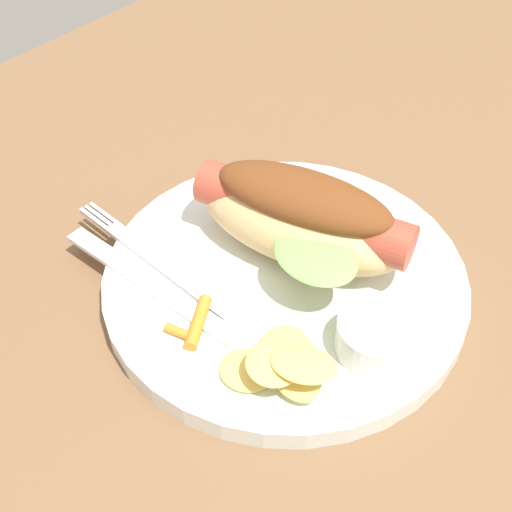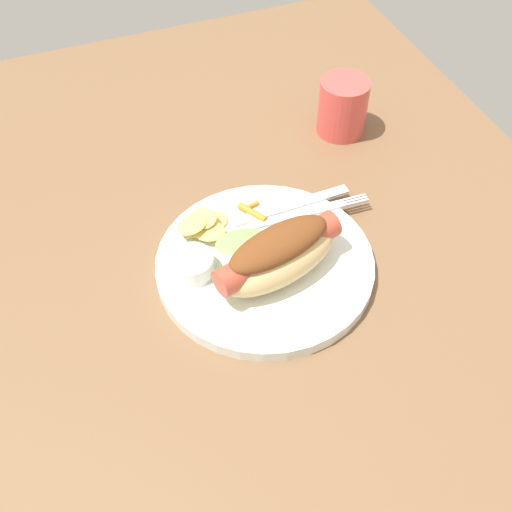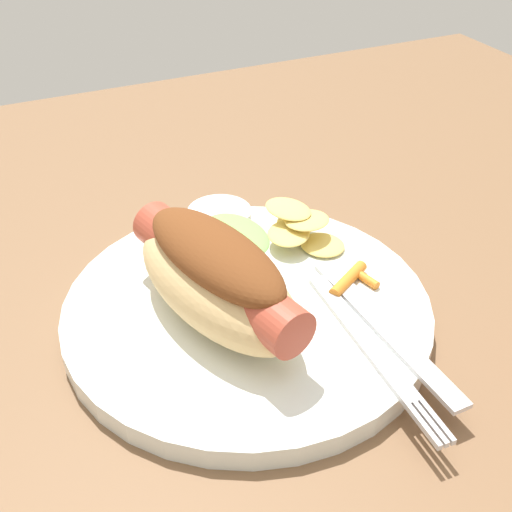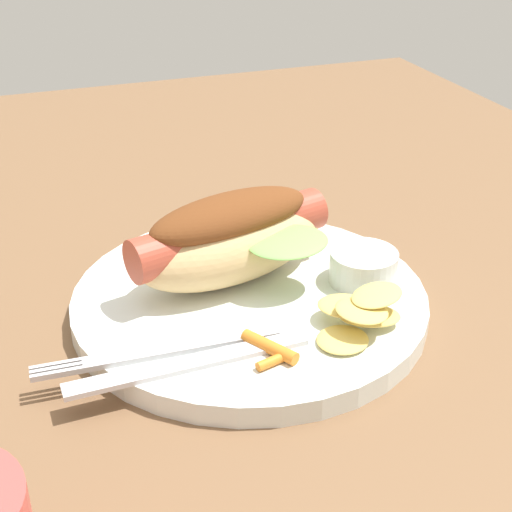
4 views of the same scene
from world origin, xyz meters
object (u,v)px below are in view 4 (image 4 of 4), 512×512
object	(u,v)px
knife	(189,364)
carrot_garnish	(270,350)
plate	(250,301)
hot_dog	(232,237)
fork	(164,351)
sauce_ramekin	(363,267)
chips_pile	(359,313)

from	to	relation	value
knife	carrot_garnish	distance (cm)	5.20
plate	hot_dog	distance (cm)	4.87
knife	fork	bearing A→B (deg)	-59.08
plate	knife	world-z (taller)	knife
plate	hot_dog	xyz separation A→B (cm)	(-2.34, -0.55, 4.24)
fork	plate	bearing A→B (deg)	-143.29
sauce_ramekin	chips_pile	world-z (taller)	same
hot_dog	chips_pile	size ratio (longest dim) A/B	2.07
carrot_garnish	knife	bearing A→B (deg)	-97.50
fork	carrot_garnish	distance (cm)	6.82
sauce_ramekin	carrot_garnish	distance (cm)	11.69
hot_dog	chips_pile	world-z (taller)	hot_dog
sauce_ramekin	fork	world-z (taller)	sauce_ramekin
hot_dog	fork	size ratio (longest dim) A/B	1.01
sauce_ramekin	chips_pile	size ratio (longest dim) A/B	0.64
knife	plate	bearing A→B (deg)	-134.17
carrot_garnish	fork	bearing A→B (deg)	-111.81
carrot_garnish	hot_dog	bearing A→B (deg)	175.53
fork	knife	size ratio (longest dim) A/B	1.02
chips_pile	carrot_garnish	size ratio (longest dim) A/B	1.95
fork	carrot_garnish	world-z (taller)	carrot_garnish
hot_dog	sauce_ramekin	size ratio (longest dim) A/B	3.23
hot_dog	knife	bearing A→B (deg)	43.58
sauce_ramekin	knife	bearing A→B (deg)	-69.21
hot_dog	sauce_ramekin	world-z (taller)	hot_dog
sauce_ramekin	chips_pile	bearing A→B (deg)	-29.57
hot_dog	fork	distance (cm)	10.86
sauce_ramekin	fork	distance (cm)	16.59
fork	knife	world-z (taller)	same
fork	chips_pile	xyz separation A→B (cm)	(1.72, 12.97, 1.04)
plate	chips_pile	world-z (taller)	chips_pile
plate	carrot_garnish	bearing A→B (deg)	-9.80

